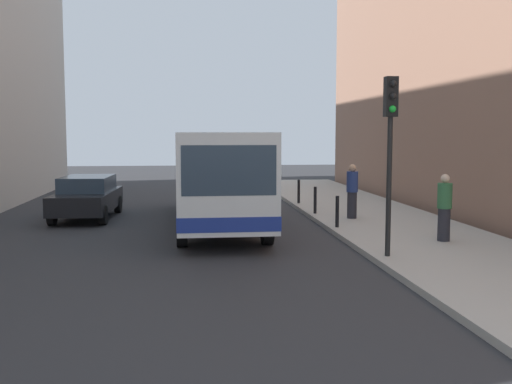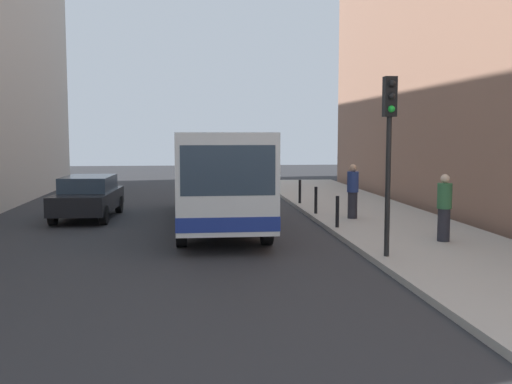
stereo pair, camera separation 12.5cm
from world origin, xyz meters
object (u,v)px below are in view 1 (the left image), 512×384
Objects in this scene: pedestrian_mid_sidewalk at (352,191)px; car_beside_bus at (87,196)px; bus at (216,171)px; bollard_near at (337,212)px; bollard_mid at (315,200)px; traffic_light at (390,132)px; bollard_far at (299,191)px; pedestrian_near_signal at (444,208)px.

car_beside_bus is at bearing 87.96° from pedestrian_mid_sidewalk.
bus is 2.46× the size of car_beside_bus.
bus reaches higher than pedestrian_mid_sidewalk.
car_beside_bus reaches higher than bollard_near.
car_beside_bus is (-4.44, 1.67, -0.94)m from bus.
bus is 11.62× the size of bollard_near.
bus reaches higher than bollard_mid.
car_beside_bus is 1.09× the size of traffic_light.
bollard_near is at bearing -90.00° from bollard_mid.
traffic_light is at bearing 137.28° from car_beside_bus.
bollard_mid is 0.53× the size of pedestrian_mid_sidewalk.
pedestrian_mid_sidewalk is at bearing 169.89° from car_beside_bus.
bus reaches higher than bollard_near.
bollard_mid is (3.54, 0.98, -1.10)m from bus.
bollard_near is 2.10m from pedestrian_mid_sidewalk.
bollard_mid is at bearing -90.00° from bollard_far.
bollard_near and bollard_far have the same top height.
bollard_near is 3.16m from bollard_mid.
car_beside_bus is 4.72× the size of bollard_mid.
bollard_near is at bearing 156.94° from car_beside_bus.
pedestrian_mid_sidewalk is at bearing 175.12° from bus.
bollard_mid is at bearing 63.75° from pedestrian_near_signal.
bollard_mid and bollard_far have the same top height.
bollard_mid is at bearing 90.00° from bollard_near.
car_beside_bus is 11.71m from traffic_light.
car_beside_bus is 9.17m from pedestrian_mid_sidewalk.
pedestrian_mid_sidewalk is (0.96, -1.34, 0.43)m from bollard_mid.
bollard_mid is at bearing 46.41° from pedestrian_mid_sidewalk.
car_beside_bus reaches higher than bollard_far.
car_beside_bus is 12.06m from pedestrian_near_signal.
bollard_mid is at bearing 90.76° from traffic_light.
bus is 6.11× the size of pedestrian_mid_sidewalk.
traffic_light is (3.64, -6.52, 1.28)m from bus.
bollard_far is (0.00, 3.16, 0.00)m from bollard_mid.
bus is 3.83m from bollard_mid.
bus is 4.83m from car_beside_bus.
pedestrian_mid_sidewalk is at bearing -54.34° from bollard_mid.
pedestrian_mid_sidewalk is at bearing 82.03° from traffic_light.
traffic_light is 4.95m from bollard_near.
car_beside_bus is 8.85m from bollard_near.
car_beside_bus is at bearing -20.98° from bus.
bus is at bearing 93.01° from pedestrian_near_signal.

